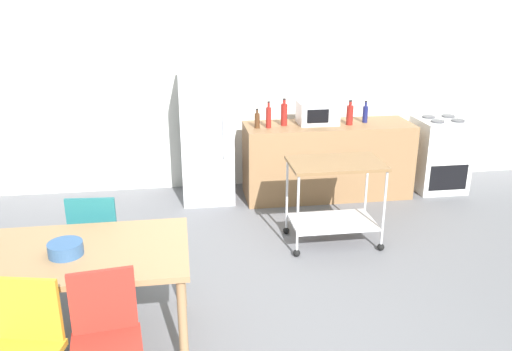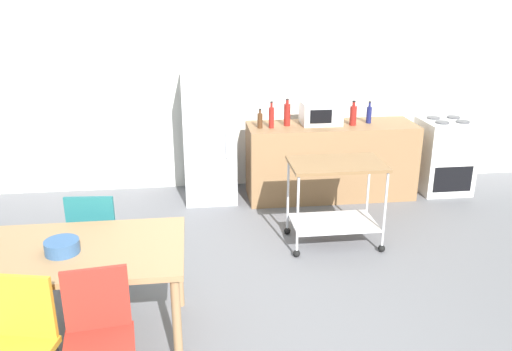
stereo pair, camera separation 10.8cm
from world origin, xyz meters
name	(u,v)px [view 1 (the left image)]	position (x,y,z in m)	size (l,w,h in m)	color
ground_plane	(303,326)	(0.00, 0.00, 0.00)	(12.00, 12.00, 0.00)	slate
back_wall	(247,72)	(0.00, 3.20, 1.45)	(8.40, 0.12, 2.90)	silver
kitchen_counter	(327,160)	(0.90, 2.60, 0.45)	(2.00, 0.64, 0.90)	olive
dining_table	(77,262)	(-1.58, 0.01, 0.67)	(1.50, 0.90, 0.75)	#A37A51
chair_mustard	(23,347)	(-1.78, -0.67, 0.52)	(0.48, 0.48, 0.89)	gold
chair_red	(106,337)	(-1.33, -0.65, 0.52)	(0.45, 0.45, 0.89)	#B72D23
chair_teal	(97,235)	(-1.56, 0.73, 0.52)	(0.43, 0.43, 0.89)	#1E666B
stove_oven	(439,154)	(2.35, 2.62, 0.45)	(0.60, 0.61, 0.92)	white
refrigerator	(206,137)	(-0.55, 2.70, 0.78)	(0.60, 0.63, 1.55)	silver
kitchen_cart	(335,189)	(0.61, 1.33, 0.57)	(0.91, 0.57, 0.85)	brown
bottle_wine	(257,120)	(0.03, 2.54, 0.99)	(0.06, 0.06, 0.22)	#4C2D19
bottle_sesame_oil	(269,117)	(0.16, 2.53, 1.03)	(0.06, 0.06, 0.31)	maroon
bottle_vinegar	(284,114)	(0.36, 2.61, 1.04)	(0.08, 0.08, 0.32)	maroon
microwave	(318,113)	(0.77, 2.64, 1.03)	(0.46, 0.35, 0.26)	silver
bottle_soy_sauce	(350,114)	(1.13, 2.54, 1.02)	(0.08, 0.08, 0.29)	maroon
bottle_soda	(365,114)	(1.35, 2.62, 1.01)	(0.06, 0.06, 0.26)	navy
fruit_bowl	(66,249)	(-1.64, -0.03, 0.79)	(0.23, 0.23, 0.09)	#33598C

